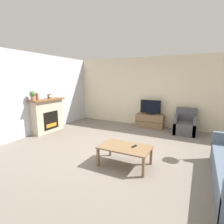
{
  "coord_description": "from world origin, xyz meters",
  "views": [
    {
      "loc": [
        1.72,
        -3.82,
        1.84
      ],
      "look_at": [
        -0.67,
        0.91,
        0.85
      ],
      "focal_mm": 28.0,
      "sensor_mm": 36.0,
      "label": 1
    }
  ],
  "objects_px": {
    "mantel_vase_left": "(37,97)",
    "coffee_table": "(125,149)",
    "fireplace": "(47,115)",
    "tv_stand": "(150,121)",
    "remote": "(134,146)",
    "mantel_clock": "(49,96)",
    "potted_plant": "(33,95)",
    "tv": "(150,108)",
    "armchair": "(185,125)"
  },
  "relations": [
    {
      "from": "mantel_vase_left",
      "to": "coffee_table",
      "type": "bearing_deg",
      "value": -11.19
    },
    {
      "from": "fireplace",
      "to": "tv_stand",
      "type": "bearing_deg",
      "value": 35.31
    },
    {
      "from": "mantel_vase_left",
      "to": "remote",
      "type": "xyz_separation_m",
      "value": [
        3.57,
        -0.59,
        -0.86
      ]
    },
    {
      "from": "mantel_clock",
      "to": "remote",
      "type": "xyz_separation_m",
      "value": [
        3.57,
        -1.11,
        -0.82
      ]
    },
    {
      "from": "mantel_clock",
      "to": "potted_plant",
      "type": "height_order",
      "value": "potted_plant"
    },
    {
      "from": "fireplace",
      "to": "tv",
      "type": "bearing_deg",
      "value": 35.28
    },
    {
      "from": "armchair",
      "to": "coffee_table",
      "type": "xyz_separation_m",
      "value": [
        -0.97,
        -3.05,
        0.09
      ]
    },
    {
      "from": "mantel_vase_left",
      "to": "fireplace",
      "type": "bearing_deg",
      "value": 92.48
    },
    {
      "from": "fireplace",
      "to": "tv",
      "type": "height_order",
      "value": "fireplace"
    },
    {
      "from": "coffee_table",
      "to": "remote",
      "type": "xyz_separation_m",
      "value": [
        0.18,
        0.08,
        0.06
      ]
    },
    {
      "from": "mantel_clock",
      "to": "tv_stand",
      "type": "distance_m",
      "value": 3.84
    },
    {
      "from": "mantel_vase_left",
      "to": "tv_stand",
      "type": "distance_m",
      "value": 4.15
    },
    {
      "from": "mantel_clock",
      "to": "fireplace",
      "type": "bearing_deg",
      "value": -97.75
    },
    {
      "from": "tv_stand",
      "to": "remote",
      "type": "relative_size",
      "value": 6.71
    },
    {
      "from": "remote",
      "to": "armchair",
      "type": "bearing_deg",
      "value": 90.2
    },
    {
      "from": "mantel_vase_left",
      "to": "tv_stand",
      "type": "xyz_separation_m",
      "value": [
        3.08,
        2.58,
        -1.03
      ]
    },
    {
      "from": "tv",
      "to": "remote",
      "type": "height_order",
      "value": "tv"
    },
    {
      "from": "coffee_table",
      "to": "remote",
      "type": "height_order",
      "value": "remote"
    },
    {
      "from": "armchair",
      "to": "fireplace",
      "type": "bearing_deg",
      "value": -155.55
    },
    {
      "from": "fireplace",
      "to": "coffee_table",
      "type": "bearing_deg",
      "value": -17.27
    },
    {
      "from": "mantel_vase_left",
      "to": "remote",
      "type": "bearing_deg",
      "value": -9.43
    },
    {
      "from": "fireplace",
      "to": "coffee_table",
      "type": "height_order",
      "value": "fireplace"
    },
    {
      "from": "mantel_clock",
      "to": "tv",
      "type": "bearing_deg",
      "value": 33.8
    },
    {
      "from": "armchair",
      "to": "remote",
      "type": "xyz_separation_m",
      "value": [
        -0.79,
        -2.97,
        0.15
      ]
    },
    {
      "from": "coffee_table",
      "to": "mantel_vase_left",
      "type": "bearing_deg",
      "value": 168.81
    },
    {
      "from": "mantel_vase_left",
      "to": "armchair",
      "type": "bearing_deg",
      "value": 28.61
    },
    {
      "from": "mantel_clock",
      "to": "tv_stand",
      "type": "relative_size",
      "value": 0.14
    },
    {
      "from": "tv",
      "to": "remote",
      "type": "bearing_deg",
      "value": -81.16
    },
    {
      "from": "tv",
      "to": "mantel_clock",
      "type": "bearing_deg",
      "value": -146.2
    },
    {
      "from": "mantel_vase_left",
      "to": "potted_plant",
      "type": "distance_m",
      "value": 0.17
    },
    {
      "from": "mantel_vase_left",
      "to": "coffee_table",
      "type": "relative_size",
      "value": 0.23
    },
    {
      "from": "tv",
      "to": "coffee_table",
      "type": "relative_size",
      "value": 0.72
    },
    {
      "from": "mantel_clock",
      "to": "coffee_table",
      "type": "height_order",
      "value": "mantel_clock"
    },
    {
      "from": "mantel_clock",
      "to": "potted_plant",
      "type": "distance_m",
      "value": 0.69
    },
    {
      "from": "mantel_clock",
      "to": "tv",
      "type": "height_order",
      "value": "mantel_clock"
    },
    {
      "from": "mantel_vase_left",
      "to": "potted_plant",
      "type": "relative_size",
      "value": 0.79
    },
    {
      "from": "armchair",
      "to": "coffee_table",
      "type": "relative_size",
      "value": 0.8
    },
    {
      "from": "fireplace",
      "to": "coffee_table",
      "type": "relative_size",
      "value": 1.2
    },
    {
      "from": "fireplace",
      "to": "tv",
      "type": "relative_size",
      "value": 1.66
    },
    {
      "from": "mantel_clock",
      "to": "tv_stand",
      "type": "bearing_deg",
      "value": 33.83
    },
    {
      "from": "tv",
      "to": "remote",
      "type": "xyz_separation_m",
      "value": [
        0.49,
        -3.17,
        -0.34
      ]
    },
    {
      "from": "potted_plant",
      "to": "tv_stand",
      "type": "bearing_deg",
      "value": 41.7
    },
    {
      "from": "armchair",
      "to": "coffee_table",
      "type": "height_order",
      "value": "armchair"
    },
    {
      "from": "fireplace",
      "to": "mantel_clock",
      "type": "height_order",
      "value": "mantel_clock"
    },
    {
      "from": "tv_stand",
      "to": "mantel_vase_left",
      "type": "bearing_deg",
      "value": -140.02
    },
    {
      "from": "potted_plant",
      "to": "remote",
      "type": "bearing_deg",
      "value": -6.88
    },
    {
      "from": "mantel_clock",
      "to": "remote",
      "type": "height_order",
      "value": "mantel_clock"
    },
    {
      "from": "potted_plant",
      "to": "tv",
      "type": "height_order",
      "value": "potted_plant"
    },
    {
      "from": "mantel_vase_left",
      "to": "tv",
      "type": "xyz_separation_m",
      "value": [
        3.08,
        2.58,
        -0.52
      ]
    },
    {
      "from": "armchair",
      "to": "mantel_vase_left",
      "type": "bearing_deg",
      "value": -151.39
    }
  ]
}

